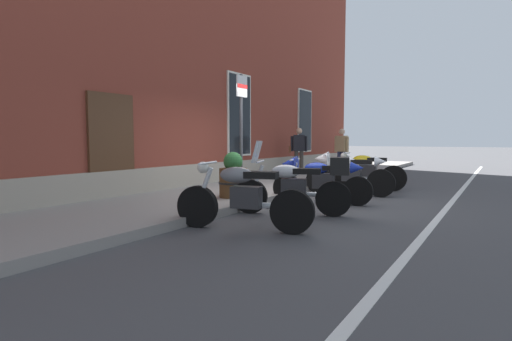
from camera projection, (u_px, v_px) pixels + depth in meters
The scene contains 13 objects.
ground_plane at pixel (284, 200), 8.78m from camera, with size 140.00×140.00×0.00m, color #424244.
sidewalk at pixel (232, 192), 9.52m from camera, with size 29.44×2.83×0.15m, color gray.
lane_stripe at pixel (441, 215), 7.08m from camera, with size 29.44×0.12×0.01m, color silver.
brick_pub_facade at pixel (114, 25), 11.36m from camera, with size 23.44×5.56×9.30m.
motorcycle_grey_naked at pixel (242, 197), 5.84m from camera, with size 0.78×2.09×1.02m.
motorcycle_silver_touring at pixel (298, 184), 7.02m from camera, with size 1.00×2.03×1.33m.
motorcycle_blue_sport at pixel (317, 177), 8.34m from camera, with size 0.65×2.12×1.00m.
motorcycle_white_sport at pixel (346, 172), 9.54m from camera, with size 0.65×2.12×1.06m.
motorcycle_yellow_naked at pixel (365, 171), 10.63m from camera, with size 0.62×2.09×1.00m.
pedestrian_dark_jacket at pixel (299, 148), 13.84m from camera, with size 0.43×0.60×1.60m.
pedestrian_tan_coat at pixel (341, 149), 13.68m from camera, with size 0.31×0.57×1.57m.
parking_sign at pixel (241, 118), 8.30m from camera, with size 0.36×0.07×2.56m.
barrel_planter at pixel (233, 178), 8.21m from camera, with size 0.61×0.61×0.94m.
Camera 1 is at (-7.69, -4.11, 1.35)m, focal length 27.70 mm.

